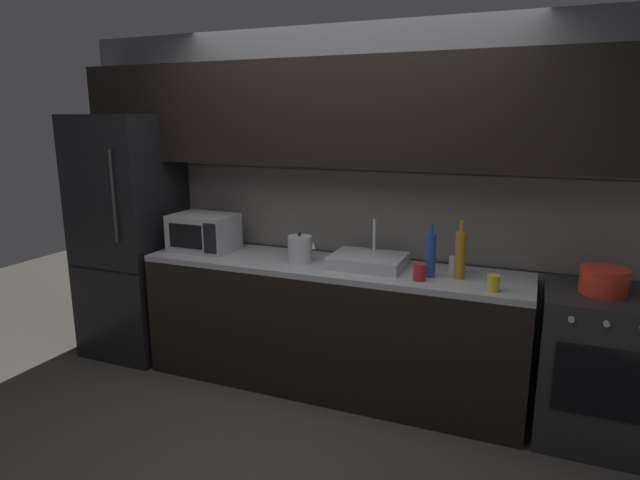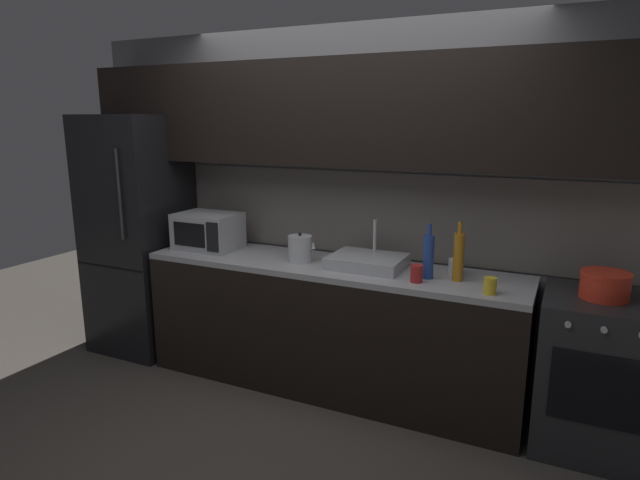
# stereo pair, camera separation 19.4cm
# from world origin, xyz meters

# --- Properties ---
(ground_plane) EXTENTS (10.00, 10.00, 0.00)m
(ground_plane) POSITION_xyz_m (0.00, 0.00, 0.00)
(ground_plane) COLOR #3D3833
(back_wall) EXTENTS (4.37, 0.44, 2.50)m
(back_wall) POSITION_xyz_m (0.00, 1.20, 1.55)
(back_wall) COLOR slate
(back_wall) RESTS_ON ground
(counter_run) EXTENTS (2.63, 0.60, 0.90)m
(counter_run) POSITION_xyz_m (0.00, 0.90, 0.45)
(counter_run) COLOR black
(counter_run) RESTS_ON ground
(refrigerator) EXTENTS (0.68, 0.69, 1.89)m
(refrigerator) POSITION_xyz_m (-1.70, 0.90, 0.95)
(refrigerator) COLOR black
(refrigerator) RESTS_ON ground
(oven_range) EXTENTS (0.60, 0.62, 0.90)m
(oven_range) POSITION_xyz_m (1.66, 0.90, 0.45)
(oven_range) COLOR #232326
(oven_range) RESTS_ON ground
(microwave) EXTENTS (0.46, 0.35, 0.27)m
(microwave) POSITION_xyz_m (-1.02, 0.92, 1.04)
(microwave) COLOR #A8AAAF
(microwave) RESTS_ON counter_run
(sink_basin) EXTENTS (0.48, 0.38, 0.30)m
(sink_basin) POSITION_xyz_m (0.26, 0.93, 0.94)
(sink_basin) COLOR #ADAFB5
(sink_basin) RESTS_ON counter_run
(kettle) EXTENTS (0.20, 0.16, 0.21)m
(kettle) POSITION_xyz_m (-0.21, 0.87, 0.99)
(kettle) COLOR #B7BABF
(kettle) RESTS_ON counter_run
(wine_bottle_amber) EXTENTS (0.06, 0.06, 0.36)m
(wine_bottle_amber) POSITION_xyz_m (0.86, 0.89, 1.05)
(wine_bottle_amber) COLOR #B27019
(wine_bottle_amber) RESTS_ON counter_run
(wine_bottle_blue) EXTENTS (0.07, 0.07, 0.34)m
(wine_bottle_blue) POSITION_xyz_m (0.69, 0.86, 1.04)
(wine_bottle_blue) COLOR #234299
(wine_bottle_blue) RESTS_ON counter_run
(mug_yellow) EXTENTS (0.07, 0.07, 0.10)m
(mug_yellow) POSITION_xyz_m (1.08, 0.71, 0.95)
(mug_yellow) COLOR gold
(mug_yellow) RESTS_ON counter_run
(mug_clear) EXTENTS (0.09, 0.09, 0.10)m
(mug_clear) POSITION_xyz_m (0.83, 1.00, 0.95)
(mug_clear) COLOR silver
(mug_clear) RESTS_ON counter_run
(mug_red) EXTENTS (0.07, 0.07, 0.11)m
(mug_red) POSITION_xyz_m (0.65, 0.75, 0.95)
(mug_red) COLOR #A82323
(mug_red) RESTS_ON counter_run
(cooking_pot) EXTENTS (0.26, 0.26, 0.15)m
(cooking_pot) POSITION_xyz_m (1.66, 0.90, 0.97)
(cooking_pot) COLOR red
(cooking_pot) RESTS_ON oven_range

